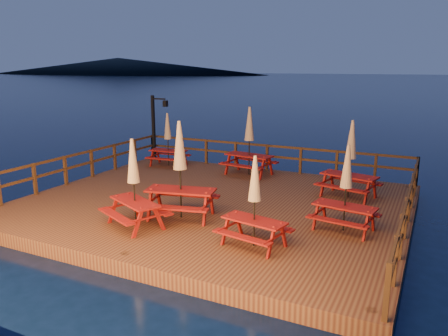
# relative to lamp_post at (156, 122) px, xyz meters

# --- Properties ---
(ground) EXTENTS (500.00, 500.00, 0.00)m
(ground) POSITION_rel_lamp_post_xyz_m (5.39, -4.55, -2.20)
(ground) COLOR black
(ground) RESTS_ON ground
(deck) EXTENTS (12.00, 10.00, 0.40)m
(deck) POSITION_rel_lamp_post_xyz_m (5.39, -4.55, -2.00)
(deck) COLOR #4A2518
(deck) RESTS_ON ground
(deck_piles) EXTENTS (11.44, 9.44, 1.40)m
(deck_piles) POSITION_rel_lamp_post_xyz_m (5.39, -4.55, -2.50)
(deck_piles) COLOR #3C2313
(deck_piles) RESTS_ON ground
(railing) EXTENTS (11.80, 9.75, 1.10)m
(railing) POSITION_rel_lamp_post_xyz_m (5.39, -2.77, -1.03)
(railing) COLOR #3C2313
(railing) RESTS_ON deck
(lamp_post) EXTENTS (0.85, 0.18, 3.00)m
(lamp_post) POSITION_rel_lamp_post_xyz_m (0.00, 0.00, 0.00)
(lamp_post) COLOR black
(lamp_post) RESTS_ON deck
(headland_left) EXTENTS (180.00, 84.00, 9.00)m
(headland_left) POSITION_rel_lamp_post_xyz_m (-154.61, 185.45, 2.30)
(headland_left) COLOR black
(headland_left) RESTS_ON ground
(picnic_table_0) EXTENTS (2.14, 1.99, 2.45)m
(picnic_table_0) POSITION_rel_lamp_post_xyz_m (4.52, -7.59, -0.52)
(picnic_table_0) COLOR maroon
(picnic_table_0) RESTS_ON deck
(picnic_table_1) EXTENTS (2.11, 1.82, 2.75)m
(picnic_table_1) POSITION_rel_lamp_post_xyz_m (5.02, -0.78, -0.37)
(picnic_table_1) COLOR maroon
(picnic_table_1) RESTS_ON deck
(picnic_table_2) EXTENTS (2.30, 2.04, 2.83)m
(picnic_table_2) POSITION_rel_lamp_post_xyz_m (5.25, -6.40, -0.33)
(picnic_table_2) COLOR maroon
(picnic_table_2) RESTS_ON deck
(picnic_table_3) EXTENTS (1.76, 1.50, 2.33)m
(picnic_table_3) POSITION_rel_lamp_post_xyz_m (1.17, -0.83, -0.59)
(picnic_table_3) COLOR maroon
(picnic_table_3) RESTS_ON deck
(picnic_table_4) EXTENTS (1.80, 1.58, 2.27)m
(picnic_table_4) POSITION_rel_lamp_post_xyz_m (7.95, -7.38, -0.62)
(picnic_table_4) COLOR maroon
(picnic_table_4) RESTS_ON deck
(picnic_table_5) EXTENTS (1.81, 1.57, 2.34)m
(picnic_table_5) POSITION_rel_lamp_post_xyz_m (9.73, -5.36, -0.58)
(picnic_table_5) COLOR maroon
(picnic_table_5) RESTS_ON deck
(picnic_table_6) EXTENTS (2.11, 1.87, 2.61)m
(picnic_table_6) POSITION_rel_lamp_post_xyz_m (9.26, -2.21, -0.44)
(picnic_table_6) COLOR maroon
(picnic_table_6) RESTS_ON deck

